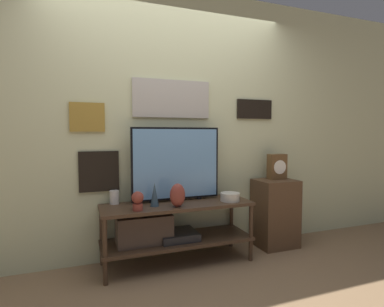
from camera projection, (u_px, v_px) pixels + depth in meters
The scene contains 11 objects.
ground_plane at pixel (187, 275), 2.62m from camera, with size 12.00×12.00×0.00m, color #846647.
wall_back at pixel (169, 123), 3.05m from camera, with size 6.40×0.08×2.70m.
media_console at pixel (165, 227), 2.81m from camera, with size 1.43×0.46×0.58m.
television at pixel (176, 164), 2.92m from camera, with size 0.88×0.05×0.72m.
vase_slim_bronze at pixel (155, 195), 2.72m from camera, with size 0.08×0.08×0.21m.
vase_urn_stoneware at pixel (178, 195), 2.69m from camera, with size 0.14×0.10×0.21m.
vase_wide_bowl at pixel (230, 197), 2.94m from camera, with size 0.19×0.19×0.08m.
candle_jar at pixel (114, 197), 2.81m from camera, with size 0.09×0.09×0.13m.
decorative_bust at pixel (138, 200), 2.57m from camera, with size 0.10×0.10×0.17m.
side_table at pixel (275, 213), 3.30m from camera, with size 0.43×0.36×0.73m.
mantel_clock at pixel (277, 167), 3.32m from camera, with size 0.20×0.11×0.28m.
Camera 1 is at (-0.84, -2.40, 1.24)m, focal length 28.00 mm.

